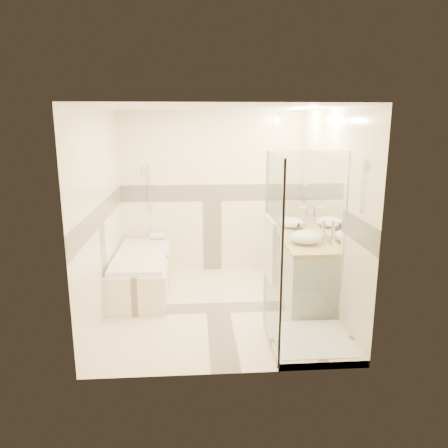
{
  "coord_description": "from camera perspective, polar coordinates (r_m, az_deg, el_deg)",
  "views": [
    {
      "loc": [
        -0.28,
        -5.2,
        2.36
      ],
      "look_at": [
        0.1,
        0.25,
        1.05
      ],
      "focal_mm": 35.0,
      "sensor_mm": 36.0,
      "label": 1
    }
  ],
  "objects": [
    {
      "name": "faucet_near",
      "position": [
        6.38,
        10.64,
        1.14
      ],
      "size": [
        0.12,
        0.03,
        0.3
      ],
      "color": "silver",
      "rests_on": "vanity"
    },
    {
      "name": "rolled_towel",
      "position": [
        6.81,
        -8.68,
        -1.57
      ],
      "size": [
        0.23,
        0.1,
        0.1
      ],
      "primitive_type": "cylinder",
      "rotation": [
        0.0,
        1.57,
        0.0
      ],
      "color": "white",
      "rests_on": "bathtub"
    },
    {
      "name": "amenity_bottle_b",
      "position": [
        5.91,
        9.69,
        -0.68
      ],
      "size": [
        0.16,
        0.16,
        0.17
      ],
      "primitive_type": "imported",
      "rotation": [
        0.0,
        0.0,
        0.28
      ],
      "color": "black",
      "rests_on": "vanity"
    },
    {
      "name": "amenity_bottle_a",
      "position": [
        5.71,
        10.18,
        -1.25
      ],
      "size": [
        0.09,
        0.09,
        0.16
      ],
      "primitive_type": "imported",
      "rotation": [
        0.0,
        0.0,
        0.27
      ],
      "color": "black",
      "rests_on": "vanity"
    },
    {
      "name": "shower_enclosure",
      "position": [
        4.75,
        10.03,
        -9.7
      ],
      "size": [
        0.96,
        0.93,
        2.04
      ],
      "color": "#F8EAC6",
      "rests_on": "ground"
    },
    {
      "name": "bathtub",
      "position": [
        6.25,
        -10.67,
        -5.95
      ],
      "size": [
        0.75,
        1.7,
        0.56
      ],
      "color": "#F8EAC6",
      "rests_on": "ground"
    },
    {
      "name": "vessel_sink_near",
      "position": [
        6.35,
        8.72,
        0.24
      ],
      "size": [
        0.37,
        0.37,
        0.15
      ],
      "primitive_type": "ellipsoid",
      "color": "white",
      "rests_on": "vanity"
    },
    {
      "name": "faucet_far",
      "position": [
        5.59,
        12.78,
        -0.78
      ],
      "size": [
        0.12,
        0.03,
        0.29
      ],
      "color": "silver",
      "rests_on": "vanity"
    },
    {
      "name": "vanity",
      "position": [
        6.0,
        9.82,
        -5.53
      ],
      "size": [
        0.58,
        1.62,
        0.85
      ],
      "color": "white",
      "rests_on": "ground"
    },
    {
      "name": "folded_towels",
      "position": [
        6.45,
        8.51,
        0.19
      ],
      "size": [
        0.19,
        0.29,
        0.09
      ],
      "primitive_type": "cube",
      "rotation": [
        0.0,
        0.0,
        -0.09
      ],
      "color": "white",
      "rests_on": "vanity"
    },
    {
      "name": "room",
      "position": [
        5.34,
        -0.3,
        1.57
      ],
      "size": [
        2.82,
        3.02,
        2.52
      ],
      "color": "#F3E5C1",
      "rests_on": "ground"
    },
    {
      "name": "vessel_sink_far",
      "position": [
        5.55,
        10.61,
        -1.67
      ],
      "size": [
        0.41,
        0.41,
        0.16
      ],
      "primitive_type": "ellipsoid",
      "color": "white",
      "rests_on": "vanity"
    }
  ]
}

